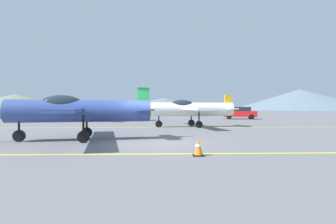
{
  "coord_description": "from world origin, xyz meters",
  "views": [
    {
      "loc": [
        0.3,
        -12.6,
        1.62
      ],
      "look_at": [
        1.09,
        10.0,
        1.2
      ],
      "focal_mm": 29.36,
      "sensor_mm": 36.0,
      "label": 1
    }
  ],
  "objects_px": {
    "airplane_mid": "(189,109)",
    "airplane_near": "(75,110)",
    "car_sedan": "(240,113)",
    "airplane_far": "(114,108)",
    "traffic_cone_front": "(198,147)"
  },
  "relations": [
    {
      "from": "traffic_cone_front",
      "to": "airplane_mid",
      "type": "bearing_deg",
      "value": 84.92
    },
    {
      "from": "traffic_cone_front",
      "to": "car_sedan",
      "type": "bearing_deg",
      "value": 70.57
    },
    {
      "from": "airplane_near",
      "to": "car_sedan",
      "type": "height_order",
      "value": "airplane_near"
    },
    {
      "from": "airplane_near",
      "to": "airplane_mid",
      "type": "distance_m",
      "value": 10.75
    },
    {
      "from": "car_sedan",
      "to": "airplane_far",
      "type": "bearing_deg",
      "value": -168.75
    },
    {
      "from": "airplane_near",
      "to": "airplane_far",
      "type": "xyz_separation_m",
      "value": [
        -1.28,
        19.56,
        0.0
      ]
    },
    {
      "from": "airplane_near",
      "to": "traffic_cone_front",
      "type": "distance_m",
      "value": 7.02
    },
    {
      "from": "airplane_far",
      "to": "car_sedan",
      "type": "relative_size",
      "value": 1.89
    },
    {
      "from": "car_sedan",
      "to": "traffic_cone_front",
      "type": "relative_size",
      "value": 7.79
    },
    {
      "from": "airplane_far",
      "to": "airplane_near",
      "type": "bearing_deg",
      "value": -86.26
    },
    {
      "from": "airplane_mid",
      "to": "traffic_cone_front",
      "type": "relative_size",
      "value": 14.77
    },
    {
      "from": "airplane_near",
      "to": "airplane_mid",
      "type": "relative_size",
      "value": 1.0
    },
    {
      "from": "airplane_near",
      "to": "airplane_mid",
      "type": "bearing_deg",
      "value": 52.72
    },
    {
      "from": "airplane_near",
      "to": "airplane_far",
      "type": "height_order",
      "value": "same"
    },
    {
      "from": "airplane_mid",
      "to": "airplane_near",
      "type": "bearing_deg",
      "value": -127.28
    }
  ]
}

